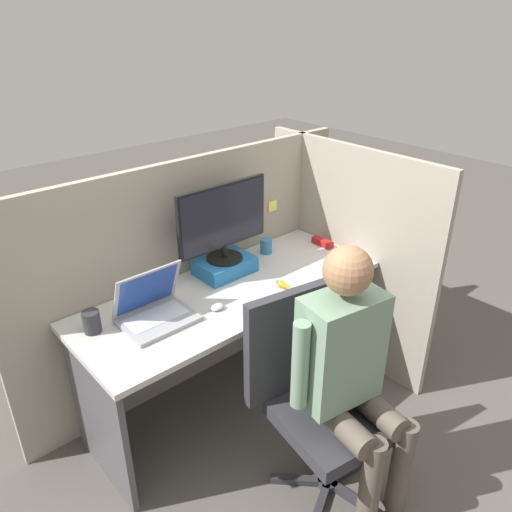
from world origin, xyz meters
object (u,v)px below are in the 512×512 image
at_px(coffee_mug, 266,246).
at_px(paper_box, 225,266).
at_px(pen_cup, 92,322).
at_px(laptop, 155,310).
at_px(office_chair, 315,396).
at_px(person, 351,368).
at_px(stapler, 322,242).
at_px(monitor, 223,220).
at_px(carrot_toy, 287,287).

bearing_deg(coffee_mug, paper_box, -174.59).
bearing_deg(pen_cup, paper_box, 3.10).
bearing_deg(paper_box, laptop, -164.59).
height_order(paper_box, office_chair, office_chair).
distance_m(laptop, person, 0.94).
bearing_deg(paper_box, stapler, -10.53).
distance_m(paper_box, monitor, 0.27).
bearing_deg(carrot_toy, pen_cup, 160.64).
distance_m(paper_box, carrot_toy, 0.39).
distance_m(carrot_toy, pen_cup, 0.98).
bearing_deg(pen_cup, laptop, -21.52).
xyz_separation_m(carrot_toy, person, (-0.24, -0.62, -0.02)).
distance_m(stapler, coffee_mug, 0.37).
relative_size(laptop, carrot_toy, 2.55).
bearing_deg(stapler, person, -132.55).
distance_m(paper_box, laptop, 0.56).
distance_m(paper_box, pen_cup, 0.80).
bearing_deg(office_chair, paper_box, 80.08).
bearing_deg(carrot_toy, office_chair, -120.07).
bearing_deg(monitor, carrot_toy, -71.68).
height_order(office_chair, coffee_mug, office_chair).
bearing_deg(person, laptop, 116.51).
relative_size(office_chair, coffee_mug, 10.98).
xyz_separation_m(office_chair, person, (0.03, -0.15, 0.24)).
height_order(monitor, person, person).
xyz_separation_m(paper_box, monitor, (0.00, 0.00, 0.27)).
relative_size(laptop, coffee_mug, 3.73).
bearing_deg(office_chair, monitor, 80.11).
xyz_separation_m(paper_box, pen_cup, (-0.80, -0.04, 0.01)).
relative_size(monitor, carrot_toy, 4.29).
height_order(stapler, pen_cup, pen_cup).
height_order(office_chair, person, person).
bearing_deg(coffee_mug, pen_cup, -176.21).
bearing_deg(laptop, person, -63.49).
xyz_separation_m(person, coffee_mug, (0.46, 1.02, 0.05)).
bearing_deg(paper_box, office_chair, -99.92).
xyz_separation_m(paper_box, office_chair, (-0.15, -0.83, -0.28)).
height_order(paper_box, pen_cup, pen_cup).
bearing_deg(laptop, pen_cup, 158.48).
distance_m(monitor, pen_cup, 0.84).
relative_size(carrot_toy, coffee_mug, 1.46).
xyz_separation_m(carrot_toy, office_chair, (-0.27, -0.46, -0.26)).
distance_m(office_chair, pen_cup, 1.06).
height_order(monitor, pen_cup, monitor).
relative_size(paper_box, stapler, 2.17).
relative_size(paper_box, pen_cup, 2.92).
relative_size(office_chair, pen_cup, 9.37).
bearing_deg(monitor, coffee_mug, 4.94).
xyz_separation_m(stapler, carrot_toy, (-0.55, -0.24, -0.00)).
distance_m(paper_box, stapler, 0.68).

